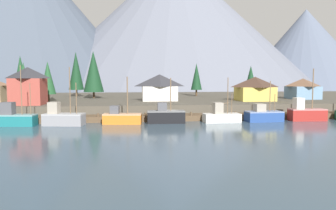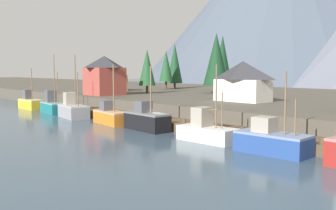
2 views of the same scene
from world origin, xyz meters
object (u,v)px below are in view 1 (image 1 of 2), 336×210
fishing_boat_blue (263,115)px  house_yellow (255,88)px  fishing_boat_orange (122,118)px  fishing_boat_red (306,113)px  fishing_boat_white (221,116)px  conifer_near_right (24,76)px  house_white (160,87)px  conifer_mid_left (93,71)px  house_red (28,86)px  conifer_mid_right (21,74)px  fishing_boat_black (166,116)px  conifer_back_right (251,78)px  fishing_boat_grey (63,118)px  conifer_back_left (196,77)px  house_blue (303,88)px  conifer_centre (48,78)px  conifer_near_left (76,71)px  fishing_boat_teal (14,118)px

fishing_boat_blue → house_yellow: house_yellow is taller
fishing_boat_orange → fishing_boat_red: 32.42m
fishing_boat_white → conifer_near_right: bearing=140.6°
house_white → conifer_mid_left: (-15.49, 12.11, 3.68)m
house_red → fishing_boat_orange: bearing=-31.0°
conifer_mid_right → house_white: bearing=-29.1°
fishing_boat_black → conifer_back_right: 41.63m
fishing_boat_blue → house_red: bearing=163.4°
fishing_boat_blue → fishing_boat_grey: bearing=178.2°
fishing_boat_orange → conifer_back_left: bearing=67.7°
fishing_boat_blue → fishing_boat_red: size_ratio=0.76×
conifer_near_right → fishing_boat_blue: bearing=-33.3°
house_red → house_blue: bearing=8.8°
conifer_back_right → conifer_centre: conifer_centre is taller
conifer_near_left → conifer_mid_right: 14.33m
fishing_boat_red → house_white: size_ratio=1.15×
conifer_near_left → conifer_near_right: bearing=-153.6°
fishing_boat_teal → conifer_back_right: conifer_back_right is taller
fishing_boat_grey → conifer_back_right: 54.24m
house_white → conifer_near_left: 29.80m
house_red → conifer_back_right: bearing=21.6°
house_blue → conifer_back_left: conifer_back_left is taller
fishing_boat_teal → conifer_mid_left: conifer_mid_left is taller
conifer_near_right → house_blue: bearing=-10.3°
fishing_boat_orange → conifer_near_right: size_ratio=0.86×
fishing_boat_black → conifer_near_right: bearing=138.0°
fishing_boat_teal → fishing_boat_grey: fishing_boat_teal is taller
fishing_boat_teal → fishing_boat_white: fishing_boat_teal is taller
house_yellow → conifer_near_right: size_ratio=0.89×
house_red → conifer_near_right: 23.12m
house_red → conifer_mid_right: size_ratio=0.64×
fishing_boat_orange → fishing_boat_teal: bearing=-172.8°
house_yellow → conifer_back_right: size_ratio=0.95×
house_red → conifer_mid_left: size_ratio=0.60×
fishing_boat_orange → house_yellow: size_ratio=0.97×
fishing_boat_black → fishing_boat_white: fishing_boat_white is taller
house_white → conifer_mid_left: conifer_mid_left is taller
fishing_boat_white → conifer_back_left: bearing=82.9°
fishing_boat_black → conifer_back_left: bearing=73.1°
conifer_mid_right → fishing_boat_orange: bearing=-53.9°
fishing_boat_white → house_red: size_ratio=1.08×
fishing_boat_white → conifer_back_left: conifer_back_left is taller
house_white → conifer_near_right: conifer_near_right is taller
fishing_boat_teal → fishing_boat_blue: fishing_boat_teal is taller
conifer_near_right → conifer_back_left: conifer_back_left is taller
house_red → conifer_mid_left: (10.21, 19.22, 3.05)m
fishing_boat_grey → conifer_near_left: (-3.71, 38.85, 8.28)m
conifer_mid_right → conifer_centre: (11.20, -17.99, -1.10)m
fishing_boat_teal → conifer_mid_right: bearing=113.0°
fishing_boat_white → conifer_mid_left: size_ratio=0.65×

